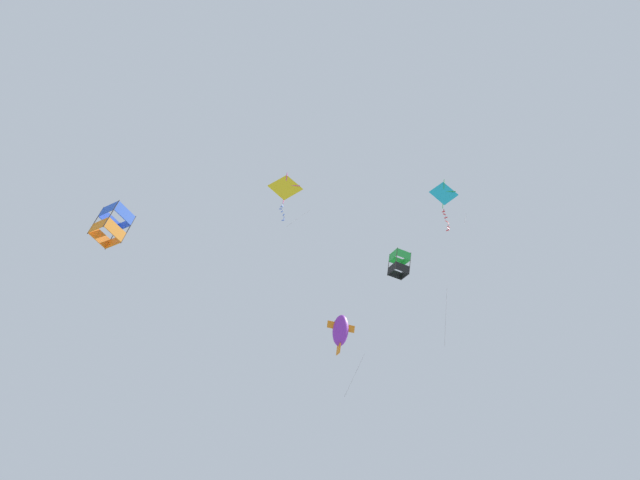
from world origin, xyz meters
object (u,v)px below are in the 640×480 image
object	(u,v)px
kite_diamond_near_right	(285,188)
kite_fish_mid_left	(341,331)
kite_diamond_upper_right	(444,194)
kite_box_near_left	(112,225)
kite_box_highest	(400,265)

from	to	relation	value
kite_diamond_near_right	kite_fish_mid_left	bearing A→B (deg)	38.53
kite_diamond_upper_right	kite_diamond_near_right	distance (m)	10.83
kite_box_near_left	kite_fish_mid_left	xyz separation A→B (m)	(-14.58, 0.03, 1.55)
kite_box_near_left	kite_fish_mid_left	size ratio (longest dim) A/B	0.31
kite_diamond_upper_right	kite_diamond_near_right	size ratio (longest dim) A/B	0.68
kite_box_near_left	kite_diamond_near_right	size ratio (longest dim) A/B	0.29
kite_diamond_near_right	kite_fish_mid_left	world-z (taller)	kite_diamond_near_right
kite_diamond_near_right	kite_fish_mid_left	size ratio (longest dim) A/B	1.10
kite_diamond_near_right	kite_box_highest	world-z (taller)	kite_diamond_near_right
kite_box_near_left	kite_box_highest	bearing A→B (deg)	-42.40
kite_diamond_upper_right	kite_fish_mid_left	bearing A→B (deg)	104.02
kite_diamond_near_right	kite_fish_mid_left	distance (m)	9.89
kite_box_near_left	kite_box_highest	size ratio (longest dim) A/B	0.23
kite_fish_mid_left	kite_box_near_left	bearing A→B (deg)	-157.80
kite_box_near_left	kite_box_highest	world-z (taller)	kite_box_highest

